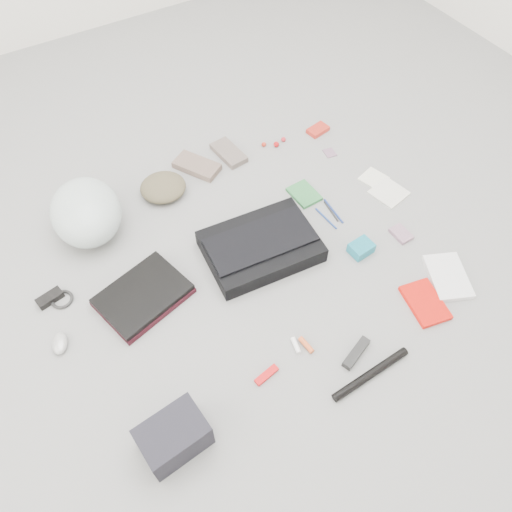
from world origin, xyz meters
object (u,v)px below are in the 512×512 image
laptop (143,294)px  book_red (425,303)px  bike_helmet (86,212)px  accordion_wallet (361,248)px  messenger_bag (261,246)px  camera_bag (174,437)px

laptop → book_red: bearing=-47.0°
bike_helmet → accordion_wallet: size_ratio=3.85×
bike_helmet → accordion_wallet: (0.89, -0.67, -0.08)m
messenger_bag → bike_helmet: size_ratio=1.25×
messenger_bag → camera_bag: (-0.62, -0.51, 0.03)m
laptop → bike_helmet: bearing=81.6°
laptop → camera_bag: (-0.13, -0.55, 0.03)m
bike_helmet → camera_bag: bike_helmet is taller
accordion_wallet → messenger_bag: bearing=144.9°
laptop → bike_helmet: bike_helmet is taller
laptop → book_red: (0.89, -0.57, -0.02)m
laptop → accordion_wallet: (0.84, -0.25, -0.01)m
messenger_bag → laptop: bearing=-179.0°
laptop → book_red: 1.06m
bike_helmet → camera_bag: bearing=-85.5°
laptop → bike_helmet: size_ratio=0.91×
laptop → accordion_wallet: size_ratio=3.49×
messenger_bag → book_red: bearing=-47.1°
bike_helmet → camera_bag: (-0.08, -0.97, -0.04)m
laptop → camera_bag: 0.56m
laptop → messenger_bag: bearing=-19.2°
book_red → accordion_wallet: (-0.05, 0.32, 0.01)m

